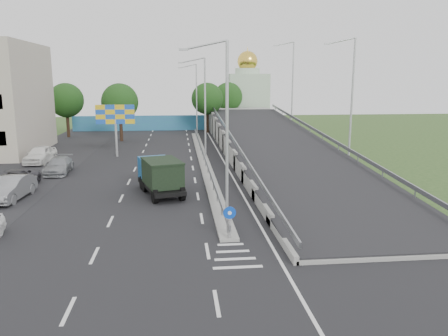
{
  "coord_description": "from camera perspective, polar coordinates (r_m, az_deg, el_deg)",
  "views": [
    {
      "loc": [
        -2.47,
        -18.68,
        8.12
      ],
      "look_at": [
        0.56,
        10.13,
        2.2
      ],
      "focal_mm": 35.0,
      "sensor_mm": 36.0,
      "label": 1
    }
  ],
  "objects": [
    {
      "name": "sign_bollard",
      "position": [
        22.17,
        0.72,
        -7.1
      ],
      "size": [
        0.64,
        0.23,
        1.67
      ],
      "color": "black",
      "rests_on": "median"
    },
    {
      "name": "blue_wall",
      "position": [
        71.04,
        -7.25,
        5.87
      ],
      "size": [
        30.0,
        0.5,
        2.4
      ],
      "primitive_type": "cube",
      "color": "teal",
      "rests_on": "ground"
    },
    {
      "name": "overpass_ramp",
      "position": [
        44.29,
        7.08,
        3.19
      ],
      "size": [
        10.0,
        50.0,
        3.5
      ],
      "color": "gray",
      "rests_on": "ground"
    },
    {
      "name": "billboard",
      "position": [
        47.3,
        -14.01,
        6.44
      ],
      "size": [
        4.0,
        0.24,
        5.5
      ],
      "color": "#B2B5B7",
      "rests_on": "ground"
    },
    {
      "name": "parked_car_e",
      "position": [
        46.49,
        -22.88,
        1.63
      ],
      "size": [
        2.36,
        5.11,
        1.7
      ],
      "primitive_type": "imported",
      "rotation": [
        0.0,
        0.0,
        -0.07
      ],
      "color": "white",
      "rests_on": "ground"
    },
    {
      "name": "church",
      "position": [
        79.71,
        3.04,
        9.51
      ],
      "size": [
        7.0,
        7.0,
        13.8
      ],
      "color": "#B2CCAD",
      "rests_on": "ground"
    },
    {
      "name": "median",
      "position": [
        43.5,
        -2.65,
        0.91
      ],
      "size": [
        1.0,
        44.0,
        0.2
      ],
      "primitive_type": "cube",
      "color": "gray",
      "rests_on": "ground"
    },
    {
      "name": "parked_car_c",
      "position": [
        36.24,
        -25.92,
        -1.46
      ],
      "size": [
        3.14,
        5.33,
        1.39
      ],
      "primitive_type": "imported",
      "rotation": [
        0.0,
        0.0,
        -0.17
      ],
      "color": "#3D3B41",
      "rests_on": "ground"
    },
    {
      "name": "ground",
      "position": [
        20.52,
        1.43,
        -11.77
      ],
      "size": [
        160.0,
        160.0,
        0.0
      ],
      "primitive_type": "plane",
      "color": "#2D4C1E",
      "rests_on": "ground"
    },
    {
      "name": "parked_car_b",
      "position": [
        33.17,
        -26.09,
        -2.39
      ],
      "size": [
        2.15,
        5.05,
        1.62
      ],
      "primitive_type": "imported",
      "rotation": [
        0.0,
        0.0,
        -0.09
      ],
      "color": "gray",
      "rests_on": "ground"
    },
    {
      "name": "lamp_post_mid",
      "position": [
        44.82,
        -2.73,
        8.58
      ],
      "size": [
        2.74,
        0.18,
        10.08
      ],
      "color": "#B2B5B7",
      "rests_on": "median"
    },
    {
      "name": "parked_car_d",
      "position": [
        40.79,
        -20.78,
        0.31
      ],
      "size": [
        2.18,
        4.9,
        1.4
      ],
      "primitive_type": "imported",
      "rotation": [
        0.0,
        0.0,
        0.05
      ],
      "color": "gray",
      "rests_on": "ground"
    },
    {
      "name": "tree_left_mid",
      "position": [
        59.24,
        -13.45,
        8.39
      ],
      "size": [
        4.8,
        4.8,
        7.6
      ],
      "color": "black",
      "rests_on": "ground"
    },
    {
      "name": "parking_strip",
      "position": [
        41.78,
        -24.77,
        -0.74
      ],
      "size": [
        8.0,
        90.0,
        0.05
      ],
      "primitive_type": "cube",
      "color": "black",
      "rests_on": "ground"
    },
    {
      "name": "lamp_post_near",
      "position": [
        24.92,
        -0.04,
        6.22
      ],
      "size": [
        2.74,
        0.18,
        10.08
      ],
      "color": "#B2B5B7",
      "rests_on": "median"
    },
    {
      "name": "dump_truck",
      "position": [
        31.5,
        -8.36,
        -0.82
      ],
      "size": [
        3.65,
        6.27,
        2.61
      ],
      "rotation": [
        0.0,
        0.0,
        0.27
      ],
      "color": "black",
      "rests_on": "ground"
    },
    {
      "name": "tree_ramp_far",
      "position": [
        74.23,
        0.56,
        9.28
      ],
      "size": [
        4.8,
        4.8,
        7.6
      ],
      "color": "black",
      "rests_on": "ground"
    },
    {
      "name": "tree_median_far",
      "position": [
        66.9,
        -2.2,
        9.02
      ],
      "size": [
        4.8,
        4.8,
        7.6
      ],
      "color": "black",
      "rests_on": "ground"
    },
    {
      "name": "road_surface",
      "position": [
        39.53,
        -6.65,
        -0.38
      ],
      "size": [
        26.0,
        90.0,
        0.04
      ],
      "primitive_type": "cube",
      "color": "black",
      "rests_on": "ground"
    },
    {
      "name": "median_guardrail",
      "position": [
        43.39,
        -2.66,
        1.75
      ],
      "size": [
        0.09,
        44.0,
        0.71
      ],
      "color": "gray",
      "rests_on": "median"
    },
    {
      "name": "lamp_post_far",
      "position": [
        64.78,
        -3.77,
        9.48
      ],
      "size": [
        2.74,
        0.18,
        10.08
      ],
      "color": "#B2B5B7",
      "rests_on": "median"
    },
    {
      "name": "tree_left_far",
      "position": [
        65.61,
        -19.91,
        8.3
      ],
      "size": [
        4.8,
        4.8,
        7.6
      ],
      "color": "black",
      "rests_on": "ground"
    }
  ]
}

